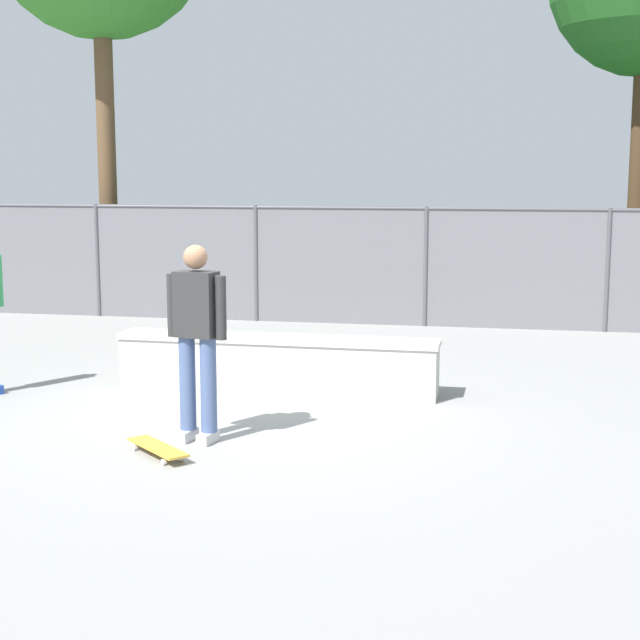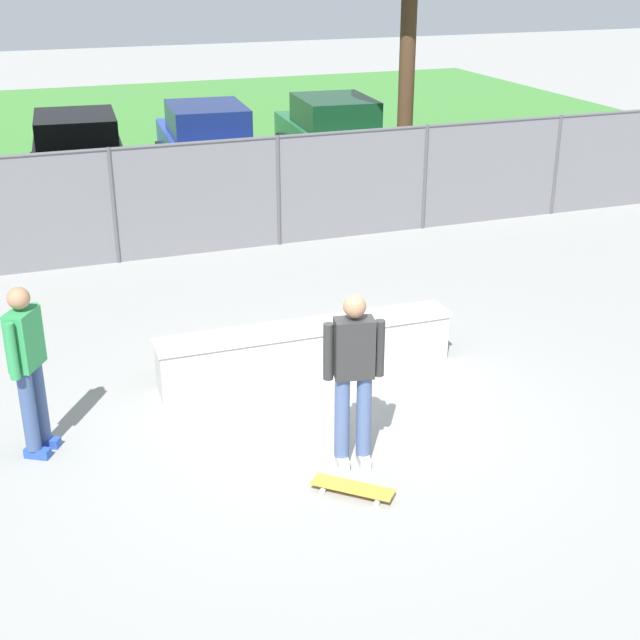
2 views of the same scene
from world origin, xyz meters
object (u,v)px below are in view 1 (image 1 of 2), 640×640
car_silver (173,244)px  car_black (311,247)px  car_blue (444,249)px  skateboard (158,448)px  skateboarder (197,334)px  concrete_ledge (277,364)px  car_green (590,251)px

car_silver → car_black: size_ratio=1.00×
car_silver → car_blue: size_ratio=1.00×
car_silver → skateboard: bearing=-70.9°
skateboarder → skateboard: 1.09m
car_silver → car_blue: same height
skateboard → car_black: bearing=95.5°
skateboard → concrete_ledge: bearing=80.2°
car_black → car_blue: bearing=3.9°
skateboarder → car_blue: size_ratio=0.42×
car_black → car_green: 5.77m
skateboard → car_black: car_black is taller
skateboarder → car_black: size_ratio=0.42×
skateboard → car_blue: 12.67m
skateboard → car_silver: 13.45m
skateboard → car_green: size_ratio=0.17×
car_green → car_blue: bearing=179.9°
car_blue → car_green: same height
car_black → car_green: same height
concrete_ledge → car_green: car_green is taller
car_silver → car_black: bearing=-6.1°
car_silver → car_blue: (6.02, -0.15, 0.00)m
concrete_ledge → car_blue: bearing=83.3°
car_blue → car_green: size_ratio=1.00×
car_blue → skateboard: bearing=-97.3°
car_green → car_black: bearing=-178.2°
concrete_ledge → car_green: 10.77m
concrete_ledge → skateboard: bearing=-99.8°
concrete_ledge → skateboarder: 2.20m
skateboard → skateboarder: bearing=68.3°
skateboard → car_green: bearing=69.9°
concrete_ledge → car_blue: car_blue is taller
skateboard → car_black: 12.43m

